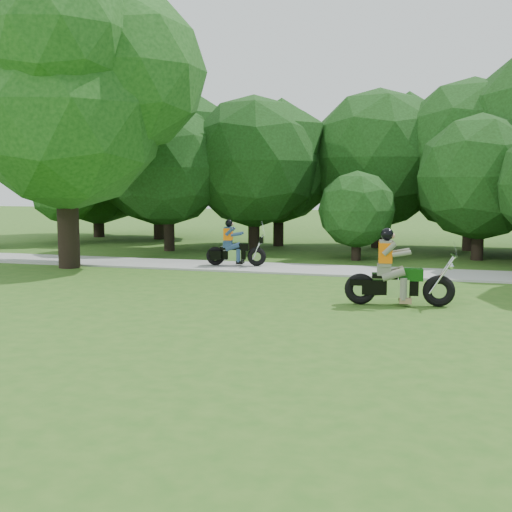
# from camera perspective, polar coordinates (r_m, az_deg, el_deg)

# --- Properties ---
(ground) EXTENTS (100.00, 100.00, 0.00)m
(ground) POSITION_cam_1_polar(r_m,az_deg,el_deg) (11.88, 11.17, -6.94)
(ground) COLOR #2B5A19
(ground) RESTS_ON ground
(walkway) EXTENTS (60.00, 2.20, 0.06)m
(walkway) POSITION_cam_1_polar(r_m,az_deg,el_deg) (19.73, 13.17, -1.49)
(walkway) COLOR gray
(walkway) RESTS_ON ground
(tree_line) EXTENTS (39.81, 12.52, 7.84)m
(tree_line) POSITION_cam_1_polar(r_m,az_deg,el_deg) (26.31, 17.05, 8.36)
(tree_line) COLOR black
(tree_line) RESTS_ON ground
(big_tree_west) EXTENTS (8.64, 6.56, 9.96)m
(big_tree_west) POSITION_cam_1_polar(r_m,az_deg,el_deg) (21.85, -16.32, 14.26)
(big_tree_west) COLOR black
(big_tree_west) RESTS_ON ground
(chopper_motorcycle) EXTENTS (2.43, 0.74, 1.74)m
(chopper_motorcycle) POSITION_cam_1_polar(r_m,az_deg,el_deg) (14.64, 12.17, -1.84)
(chopper_motorcycle) COLOR black
(chopper_motorcycle) RESTS_ON ground
(touring_motorcycle) EXTENTS (1.95, 0.78, 1.49)m
(touring_motorcycle) POSITION_cam_1_polar(r_m,az_deg,el_deg) (20.64, -2.12, 0.63)
(touring_motorcycle) COLOR black
(touring_motorcycle) RESTS_ON walkway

